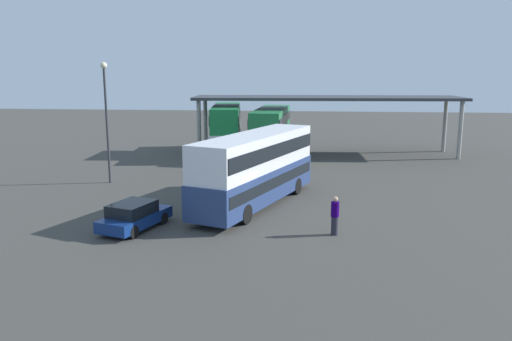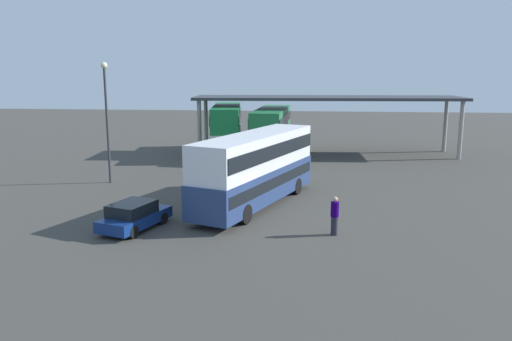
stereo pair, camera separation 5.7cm
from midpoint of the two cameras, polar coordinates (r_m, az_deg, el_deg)
ground_plane at (r=26.21m, az=-2.46°, el=-5.44°), size 140.00×140.00×0.00m
double_decker_main at (r=28.28m, az=0.07°, el=0.47°), size 6.14×11.27×4.06m
parked_hatchback at (r=25.01m, az=-13.52°, el=-4.97°), size 2.82×4.23×1.35m
double_decker_near_canopy at (r=46.11m, az=-3.27°, el=4.86°), size 3.62×10.57×4.40m
double_decker_mid_row at (r=45.42m, az=1.79°, el=4.63°), size 3.03×10.80×4.16m
depot_canopy at (r=45.94m, az=8.08°, el=7.86°), size 23.93×6.74×5.21m
lamppost_tall at (r=35.12m, az=-16.48°, el=6.75°), size 0.44×0.44×8.04m
pedestrian_waiting at (r=23.70m, az=8.93°, el=-5.07°), size 0.38×0.38×1.83m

